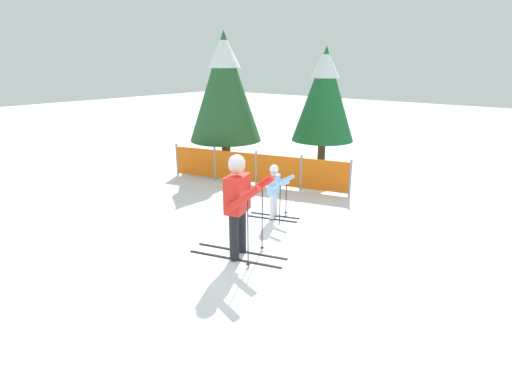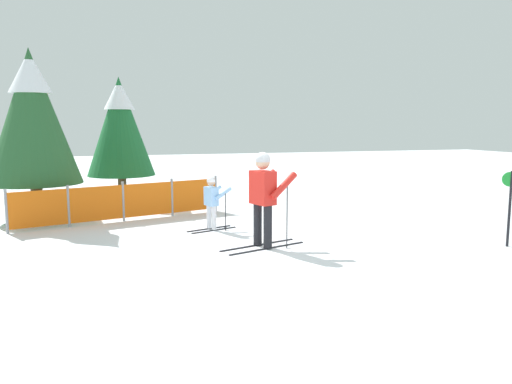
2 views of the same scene
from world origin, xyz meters
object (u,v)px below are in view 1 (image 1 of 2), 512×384
at_px(safety_fence, 256,168).
at_px(conifer_far, 225,85).
at_px(skier_child, 275,187).
at_px(skier_adult, 239,197).
at_px(conifer_near, 324,93).

relative_size(safety_fence, conifer_far, 1.19).
relative_size(skier_child, conifer_far, 0.29).
distance_m(skier_adult, safety_fence, 4.28).
xyz_separation_m(skier_adult, skier_child, (-0.60, 1.84, -0.38)).
relative_size(safety_fence, conifer_near, 1.33).
xyz_separation_m(skier_adult, safety_fence, (-2.44, 3.47, -0.61)).
distance_m(skier_adult, conifer_far, 6.47).
height_order(conifer_far, conifer_near, conifer_far).
relative_size(skier_adult, conifer_far, 0.44).
distance_m(skier_child, conifer_far, 5.02).
relative_size(skier_adult, safety_fence, 0.37).
height_order(safety_fence, conifer_near, conifer_near).
xyz_separation_m(skier_child, safety_fence, (-1.84, 1.63, -0.22)).
bearing_deg(skier_child, skier_adult, -91.34).
bearing_deg(skier_child, conifer_far, 126.63).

